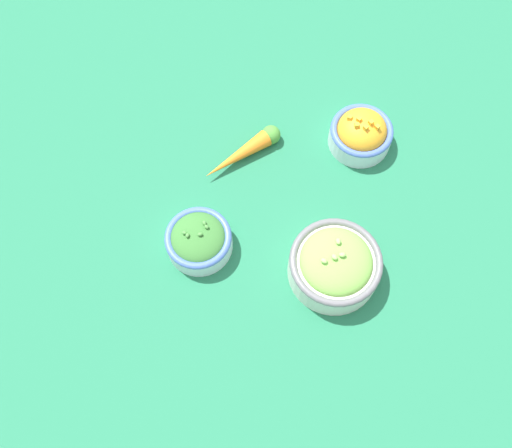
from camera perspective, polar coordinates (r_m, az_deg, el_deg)
name	(u,v)px	position (r m, az deg, el deg)	size (l,w,h in m)	color
ground_plane	(256,231)	(0.97, 0.00, -0.70)	(3.00, 3.00, 0.00)	#23704C
bowl_lettuce	(335,265)	(0.92, 7.90, -4.04)	(0.15, 0.15, 0.08)	silver
bowl_broccoli	(199,240)	(0.94, -5.76, -1.58)	(0.11, 0.11, 0.06)	silver
bowl_squash	(361,133)	(1.05, 10.47, 8.94)	(0.11, 0.11, 0.08)	silver
loose_carrot	(245,151)	(1.03, -1.11, 7.27)	(0.14, 0.12, 0.03)	orange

